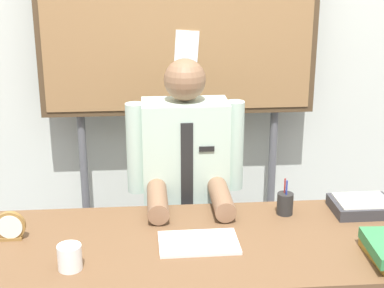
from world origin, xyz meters
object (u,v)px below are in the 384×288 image
(desk, at_px, (196,261))
(person, at_px, (186,207))
(pen_holder, at_px, (285,203))
(bulletin_board, at_px, (178,10))
(coffee_mug, at_px, (70,257))
(paper_tray, at_px, (362,206))
(desk_clock, at_px, (10,227))
(open_notebook, at_px, (199,243))

(desk, bearing_deg, person, 90.00)
(person, bearing_deg, pen_holder, -38.01)
(bulletin_board, relative_size, coffee_mug, 22.73)
(coffee_mug, xyz_separation_m, paper_tray, (1.22, 0.38, -0.02))
(person, height_order, desk_clock, person)
(person, height_order, pen_holder, person)
(desk_clock, distance_m, paper_tray, 1.48)
(coffee_mug, bearing_deg, bulletin_board, 67.95)
(pen_holder, bearing_deg, person, 141.99)
(bulletin_board, distance_m, coffee_mug, 1.45)
(person, xyz_separation_m, coffee_mug, (-0.47, -0.71, 0.14))
(bulletin_board, relative_size, pen_holder, 13.27)
(person, xyz_separation_m, desk_clock, (-0.72, -0.46, 0.15))
(person, relative_size, desk_clock, 11.37)
(desk, xyz_separation_m, desk_clock, (-0.72, 0.08, 0.14))
(desk, height_order, bulletin_board, bulletin_board)
(open_notebook, bearing_deg, coffee_mug, -163.03)
(pen_holder, relative_size, paper_tray, 0.62)
(bulletin_board, height_order, pen_holder, bulletin_board)
(bulletin_board, bearing_deg, desk_clock, -128.68)
(desk_clock, bearing_deg, pen_holder, 7.16)
(pen_holder, bearing_deg, bulletin_board, 118.21)
(desk_clock, height_order, paper_tray, desk_clock)
(desk, distance_m, coffee_mug, 0.51)
(bulletin_board, distance_m, paper_tray, 1.32)
(coffee_mug, height_order, paper_tray, coffee_mug)
(bulletin_board, height_order, desk_clock, bulletin_board)
(bulletin_board, bearing_deg, paper_tray, -45.76)
(bulletin_board, bearing_deg, person, -89.98)
(desk, relative_size, pen_holder, 11.61)
(pen_holder, bearing_deg, desk, -151.37)
(pen_holder, bearing_deg, open_notebook, -148.62)
(desk, bearing_deg, pen_holder, 28.63)
(coffee_mug, bearing_deg, person, 56.62)
(open_notebook, relative_size, coffee_mug, 3.31)
(desk_clock, bearing_deg, open_notebook, -7.82)
(paper_tray, bearing_deg, bulletin_board, 134.24)
(open_notebook, bearing_deg, person, 91.03)
(bulletin_board, distance_m, desk_clock, 1.38)
(bulletin_board, xyz_separation_m, open_notebook, (0.01, -1.00, -0.79))
(paper_tray, bearing_deg, coffee_mug, -162.60)
(desk, bearing_deg, desk_clock, 173.63)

